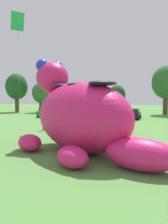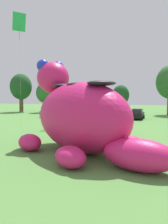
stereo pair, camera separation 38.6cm
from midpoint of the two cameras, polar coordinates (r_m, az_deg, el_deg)
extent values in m
plane|color=#568E42|center=(13.11, 4.55, -12.09)|extent=(160.00, 160.00, 0.00)
ellipsoid|color=#E01E6B|center=(13.90, -0.28, -1.36)|extent=(9.11, 8.24, 4.65)
ellipsoid|color=#E01E6B|center=(16.81, -7.80, 9.22)|extent=(3.63, 3.58, 2.46)
sphere|color=#1E33CC|center=(16.90, -10.50, 12.30)|extent=(0.98, 0.98, 0.98)
sphere|color=#1E33CC|center=(17.57, -6.52, 12.03)|extent=(0.98, 0.98, 0.98)
ellipsoid|color=black|center=(15.36, -4.61, 7.15)|extent=(2.30, 2.38, 0.31)
ellipsoid|color=black|center=(13.86, -0.28, 7.48)|extent=(2.30, 2.38, 0.31)
ellipsoid|color=black|center=(12.30, 5.73, 7.87)|extent=(2.30, 2.38, 0.31)
ellipsoid|color=#E01E6B|center=(14.78, -13.86, -8.05)|extent=(2.45, 2.33, 1.14)
ellipsoid|color=#E01E6B|center=(17.51, 1.79, -6.00)|extent=(2.45, 2.33, 1.14)
ellipsoid|color=#E01E6B|center=(11.04, -2.75, -12.16)|extent=(2.45, 2.33, 1.14)
ellipsoid|color=#E01E6B|center=(14.25, 13.16, -8.50)|extent=(2.45, 2.33, 1.14)
ellipsoid|color=#E01E6B|center=(10.90, 15.67, -11.20)|extent=(4.10, 2.84, 1.63)
cube|color=#1E7238|center=(38.50, -9.35, -0.20)|extent=(1.82, 4.15, 0.80)
cube|color=#2D333D|center=(38.32, -9.45, 0.82)|extent=(1.55, 2.01, 0.60)
cylinder|color=black|center=(40.03, -9.76, -0.61)|extent=(0.26, 0.65, 0.64)
cylinder|color=black|center=(39.40, -7.49, -0.67)|extent=(0.26, 0.65, 0.64)
cylinder|color=black|center=(37.72, -11.28, -0.93)|extent=(0.26, 0.65, 0.64)
cylinder|color=black|center=(37.04, -8.89, -1.00)|extent=(0.26, 0.65, 0.64)
cube|color=#2347B7|center=(38.23, -3.53, -0.19)|extent=(1.70, 4.10, 0.80)
cube|color=#2D333D|center=(38.04, -3.60, 0.85)|extent=(1.50, 1.97, 0.60)
cylinder|color=black|center=(39.74, -4.10, -0.60)|extent=(0.24, 0.64, 0.64)
cylinder|color=black|center=(39.21, -1.75, -0.66)|extent=(0.24, 0.64, 0.64)
cylinder|color=black|center=(37.36, -5.38, -0.92)|extent=(0.24, 0.64, 0.64)
cylinder|color=black|center=(36.80, -2.90, -0.98)|extent=(0.24, 0.64, 0.64)
cube|color=white|center=(36.51, 2.59, -0.39)|extent=(1.72, 4.11, 0.80)
cube|color=#2D333D|center=(36.31, 2.54, 0.69)|extent=(1.51, 1.98, 0.60)
cylinder|color=black|center=(37.97, 1.76, -0.82)|extent=(0.24, 0.64, 0.64)
cylinder|color=black|center=(37.60, 4.28, -0.88)|extent=(0.24, 0.64, 0.64)
cylinder|color=black|center=(35.51, 0.79, -1.17)|extent=(0.24, 0.64, 0.64)
cylinder|color=black|center=(35.12, 3.47, -1.24)|extent=(0.24, 0.64, 0.64)
cube|color=red|center=(35.26, 8.32, -0.60)|extent=(1.77, 4.13, 0.80)
cube|color=#2D333D|center=(35.06, 8.30, 0.52)|extent=(1.53, 1.99, 0.60)
cylinder|color=black|center=(36.67, 7.27, -1.03)|extent=(0.25, 0.64, 0.64)
cylinder|color=black|center=(36.45, 9.91, -1.09)|extent=(0.25, 0.64, 0.64)
cylinder|color=black|center=(34.17, 6.61, -1.41)|extent=(0.25, 0.64, 0.64)
cylinder|color=black|center=(33.93, 9.44, -1.48)|extent=(0.25, 0.64, 0.64)
cube|color=black|center=(34.92, 14.77, -0.74)|extent=(2.16, 4.27, 0.80)
cube|color=#2D333D|center=(34.72, 14.76, 0.39)|extent=(1.71, 2.13, 0.60)
cylinder|color=black|center=(36.32, 13.67, -1.17)|extent=(0.31, 0.66, 0.64)
cylinder|color=black|center=(36.13, 16.34, -1.25)|extent=(0.31, 0.66, 0.64)
cylinder|color=black|center=(33.82, 13.07, -1.55)|extent=(0.31, 0.66, 0.64)
cylinder|color=black|center=(33.61, 15.93, -1.64)|extent=(0.31, 0.66, 0.64)
cylinder|color=brown|center=(52.27, -16.56, 1.81)|extent=(0.91, 0.91, 3.20)
ellipsoid|color=#1E4C23|center=(52.28, -16.66, 6.64)|extent=(5.11, 5.11, 6.14)
cylinder|color=brown|center=(49.08, -10.47, 1.30)|extent=(0.69, 0.69, 2.41)
ellipsoid|color=#2D662D|center=(49.03, -10.52, 5.18)|extent=(3.85, 3.85, 4.62)
cylinder|color=brown|center=(43.24, 2.45, 0.80)|extent=(0.61, 0.61, 2.14)
ellipsoid|color=#1E4C23|center=(43.16, 2.46, 4.72)|extent=(3.43, 3.43, 4.11)
cylinder|color=brown|center=(42.97, 10.21, 0.69)|extent=(0.60, 0.60, 2.11)
ellipsoid|color=#1E4C23|center=(42.89, 10.26, 4.58)|extent=(3.38, 3.38, 4.05)
cylinder|color=black|center=(29.91, 13.20, -2.08)|extent=(0.26, 0.26, 0.88)
cube|color=red|center=(29.84, 13.22, -0.66)|extent=(0.38, 0.22, 0.60)
sphere|color=tan|center=(29.80, 13.24, 0.14)|extent=(0.22, 0.22, 0.22)
cylinder|color=#726656|center=(23.21, -9.99, -3.84)|extent=(0.26, 0.26, 0.88)
cube|color=white|center=(23.11, -10.01, -2.03)|extent=(0.38, 0.22, 0.60)
sphere|color=beige|center=(23.07, -10.02, -0.99)|extent=(0.22, 0.22, 0.22)
cylinder|color=black|center=(22.90, 4.37, -3.90)|extent=(0.26, 0.26, 0.88)
cube|color=#2D4CA5|center=(22.81, 4.38, -2.06)|extent=(0.38, 0.22, 0.60)
sphere|color=brown|center=(22.77, 4.39, -1.01)|extent=(0.22, 0.22, 0.22)
cylinder|color=brown|center=(19.62, -16.12, -6.52)|extent=(0.06, 0.06, 0.15)
cylinder|color=silver|center=(19.34, -16.43, 8.38)|extent=(0.01, 0.01, 9.96)
cube|color=green|center=(20.33, -16.75, 22.52)|extent=(1.13, 1.13, 1.44)
cylinder|color=green|center=(20.06, -16.70, 20.08)|extent=(0.03, 0.03, 1.20)
camera|label=1|loc=(0.19, -89.26, 0.06)|focal=33.44mm
camera|label=2|loc=(0.19, 90.74, -0.06)|focal=33.44mm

